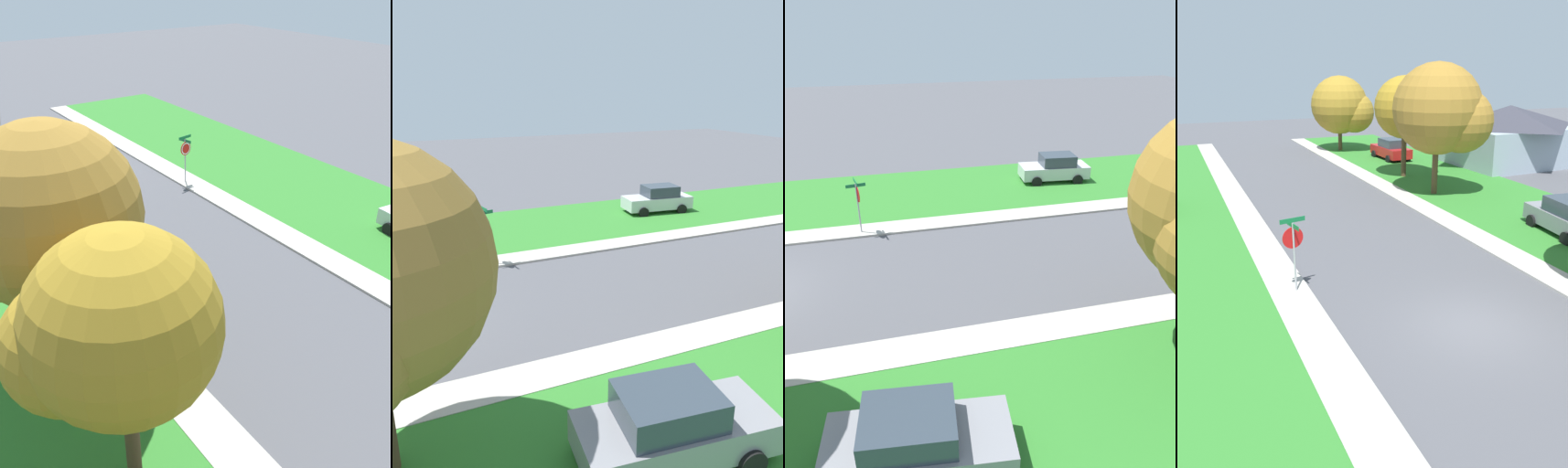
{
  "view_description": "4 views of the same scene",
  "coord_description": "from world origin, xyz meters",
  "views": [
    {
      "loc": [
        10.55,
        26.99,
        11.31
      ],
      "look_at": [
        0.12,
        11.96,
        1.4
      ],
      "focal_mm": 38.85,
      "sensor_mm": 36.0,
      "label": 1
    },
    {
      "loc": [
        15.52,
        0.45,
        7.8
      ],
      "look_at": [
        -2.92,
        8.7,
        1.4
      ],
      "focal_mm": 35.72,
      "sensor_mm": 36.0,
      "label": 2
    },
    {
      "loc": [
        15.73,
        5.18,
        9.49
      ],
      "look_at": [
        -0.22,
        9.26,
        1.4
      ],
      "focal_mm": 33.64,
      "sensor_mm": 36.0,
      "label": 3
    },
    {
      "loc": [
        -7.96,
        -10.97,
        7.64
      ],
      "look_at": [
        -1.12,
        5.39,
        1.4
      ],
      "focal_mm": 37.29,
      "sensor_mm": 36.0,
      "label": 4
    }
  ],
  "objects": [
    {
      "name": "car_grey_near_corner",
      "position": [
        8.74,
        5.48,
        0.87
      ],
      "size": [
        2.42,
        4.48,
        1.76
      ],
      "color": "gray",
      "rests_on": "ground"
    },
    {
      "name": "lawn_west",
      "position": [
        -9.4,
        12.0,
        0.04
      ],
      "size": [
        8.0,
        56.0,
        0.08
      ],
      "primitive_type": "cube",
      "color": "#2D7528",
      "rests_on": "ground"
    },
    {
      "name": "car_silver_behind_trees",
      "position": [
        -9.42,
        16.55,
        0.87
      ],
      "size": [
        2.36,
        4.46,
        1.76
      ],
      "color": "silver",
      "rests_on": "ground"
    },
    {
      "name": "sidewalk_west",
      "position": [
        -4.7,
        12.0,
        0.05
      ],
      "size": [
        1.4,
        56.0,
        0.1
      ],
      "primitive_type": "cube",
      "color": "#ADA89E",
      "rests_on": "ground"
    },
    {
      "name": "sidewalk_east",
      "position": [
        4.7,
        12.0,
        0.05
      ],
      "size": [
        1.4,
        56.0,
        0.1
      ],
      "primitive_type": "cube",
      "color": "#ADA89E",
      "rests_on": "ground"
    },
    {
      "name": "stop_sign_far_corner",
      "position": [
        -4.48,
        4.36,
        1.89
      ],
      "size": [
        0.91,
        0.91,
        2.77
      ],
      "color": "#9E9EA3",
      "rests_on": "ground"
    }
  ]
}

